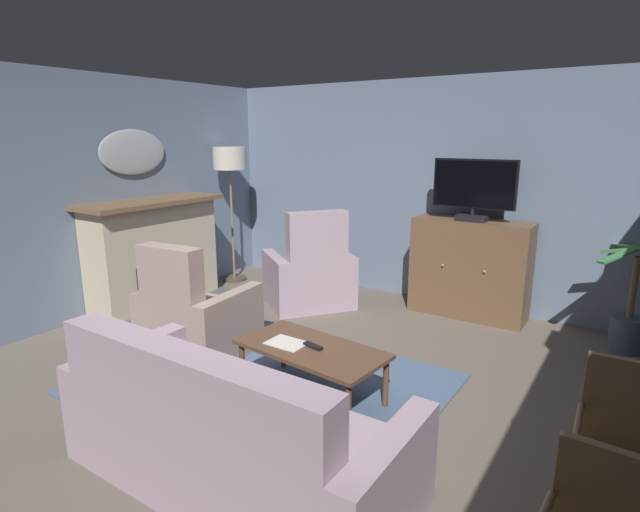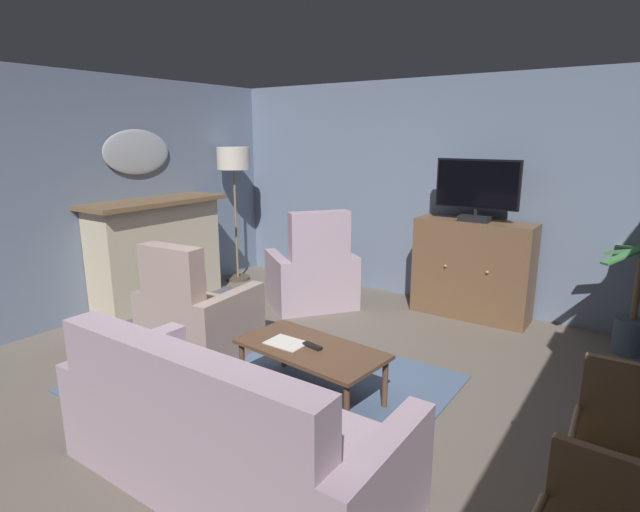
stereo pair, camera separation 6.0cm
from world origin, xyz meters
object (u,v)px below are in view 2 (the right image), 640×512
(folded_newspaper, at_px, (286,343))
(potted_plant_small_fern_corner, at_px, (632,323))
(coffee_table, at_px, (311,352))
(fireplace, at_px, (158,255))
(tv_remote, at_px, (312,346))
(side_chair_beside_plant, at_px, (618,463))
(wall_mirror_oval, at_px, (137,152))
(television, at_px, (477,189))
(sofa_floral, at_px, (225,437))
(armchair_beside_cabinet, at_px, (313,277))
(floor_lamp, at_px, (234,169))
(armchair_angled_to_table, at_px, (197,320))
(tv_cabinet, at_px, (472,271))

(folded_newspaper, bearing_deg, potted_plant_small_fern_corner, 48.42)
(coffee_table, xyz_separation_m, folded_newspaper, (-0.20, -0.05, 0.05))
(fireplace, height_order, tv_remote, fireplace)
(coffee_table, height_order, potted_plant_small_fern_corner, potted_plant_small_fern_corner)
(side_chair_beside_plant, bearing_deg, tv_remote, 168.39)
(wall_mirror_oval, height_order, television, wall_mirror_oval)
(folded_newspaper, height_order, sofa_floral, sofa_floral)
(tv_remote, distance_m, armchair_beside_cabinet, 2.16)
(fireplace, height_order, armchair_beside_cabinet, fireplace)
(armchair_beside_cabinet, distance_m, floor_lamp, 1.94)
(side_chair_beside_plant, xyz_separation_m, potted_plant_small_fern_corner, (-0.08, 2.77, -0.22))
(television, bearing_deg, armchair_angled_to_table, -125.77)
(armchair_angled_to_table, bearing_deg, television, 54.23)
(tv_remote, bearing_deg, wall_mirror_oval, -4.05)
(tv_cabinet, relative_size, armchair_beside_cabinet, 1.01)
(wall_mirror_oval, height_order, potted_plant_small_fern_corner, wall_mirror_oval)
(armchair_beside_cabinet, bearing_deg, folded_newspaper, -60.17)
(folded_newspaper, distance_m, side_chair_beside_plant, 2.27)
(coffee_table, xyz_separation_m, floor_lamp, (-2.75, 2.07, 1.17))
(potted_plant_small_fern_corner, relative_size, floor_lamp, 0.57)
(tv_remote, height_order, floor_lamp, floor_lamp)
(television, bearing_deg, folded_newspaper, -103.87)
(coffee_table, xyz_separation_m, potted_plant_small_fern_corner, (1.96, 2.36, -0.09))
(sofa_floral, bearing_deg, tv_remote, 98.83)
(fireplace, relative_size, potted_plant_small_fern_corner, 1.66)
(folded_newspaper, relative_size, potted_plant_small_fern_corner, 0.29)
(wall_mirror_oval, xyz_separation_m, folded_newspaper, (2.80, -0.82, -1.37))
(fireplace, xyz_separation_m, tv_remote, (2.77, -0.77, -0.18))
(sofa_floral, bearing_deg, potted_plant_small_fern_corner, 62.73)
(floor_lamp, bearing_deg, tv_cabinet, 7.53)
(armchair_angled_to_table, height_order, floor_lamp, floor_lamp)
(floor_lamp, bearing_deg, coffee_table, -37.01)
(television, distance_m, folded_newspaper, 2.75)
(wall_mirror_oval, bearing_deg, armchair_beside_cabinet, 29.33)
(potted_plant_small_fern_corner, height_order, floor_lamp, floor_lamp)
(sofa_floral, bearing_deg, television, 86.27)
(tv_remote, bearing_deg, folded_newspaper, 23.57)
(tv_cabinet, xyz_separation_m, folded_newspaper, (-0.61, -2.54, -0.10))
(armchair_angled_to_table, bearing_deg, wall_mirror_oval, 156.78)
(coffee_table, xyz_separation_m, armchair_angled_to_table, (-1.31, 0.05, -0.04))
(television, distance_m, armchair_beside_cabinet, 2.08)
(armchair_angled_to_table, height_order, potted_plant_small_fern_corner, armchair_angled_to_table)
(television, height_order, side_chair_beside_plant, television)
(coffee_table, distance_m, folded_newspaper, 0.21)
(armchair_angled_to_table, relative_size, floor_lamp, 0.59)
(coffee_table, bearing_deg, tv_remote, 8.66)
(floor_lamp, bearing_deg, sofa_floral, -47.19)
(tv_cabinet, relative_size, floor_lamp, 0.69)
(television, relative_size, floor_lamp, 0.48)
(television, bearing_deg, coffee_table, -99.66)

